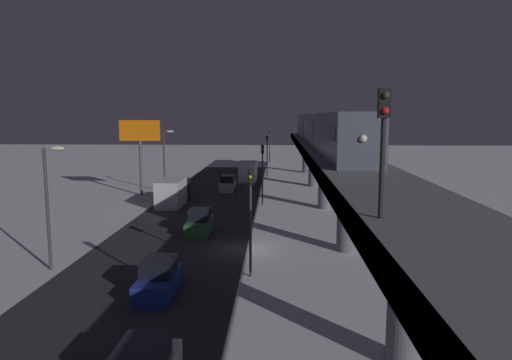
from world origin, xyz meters
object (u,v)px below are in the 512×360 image
subway_train (320,128)px  sedan_green_2 (200,223)px  traffic_light_mid (262,166)px  sedan_blue (159,280)px  box_truck (173,192)px  traffic_light_distant (270,142)px  traffic_light_far (267,150)px  commercial_billboard (140,138)px  delivery_van (248,171)px  rail_signal (383,130)px  traffic_light_near (250,207)px  sedan_silver (228,185)px

subway_train → sedan_green_2: subway_train is taller
subway_train → traffic_light_mid: bearing=40.9°
sedan_blue → box_truck: box_truck is taller
traffic_light_distant → sedan_blue: bearing=86.2°
traffic_light_far → commercial_billboard: (14.61, 16.68, 2.63)m
box_truck → traffic_light_mid: size_ratio=1.16×
delivery_van → traffic_light_far: (-2.70, -2.98, 2.85)m
rail_signal → sedan_blue: bearing=-44.5°
rail_signal → traffic_light_far: (4.77, -57.26, -4.80)m
box_truck → delivery_van: 20.70m
traffic_light_mid → traffic_light_far: size_ratio=1.00×
rail_signal → sedan_blue: rail_signal is taller
box_truck → traffic_light_near: bearing=113.0°
subway_train → traffic_light_far: subway_train is taller
sedan_blue → traffic_light_distant: bearing=86.2°
traffic_light_near → commercial_billboard: 31.89m
rail_signal → traffic_light_mid: rail_signal is taller
delivery_van → traffic_light_mid: traffic_light_mid is taller
subway_train → delivery_van: size_ratio=7.50×
sedan_blue → traffic_light_mid: traffic_light_mid is taller
box_truck → delivery_van: size_ratio=1.00×
sedan_silver → sedan_blue: same height
sedan_silver → traffic_light_near: bearing=-81.6°
traffic_light_far → traffic_light_distant: 22.45m
sedan_silver → traffic_light_far: traffic_light_far is taller
sedan_green_2 → sedan_blue: same height
sedan_silver → commercial_billboard: (9.91, 3.74, 6.04)m
subway_train → traffic_light_near: 29.00m
sedan_blue → rail_signal: bearing=-44.5°
subway_train → commercial_billboard: subway_train is taller
rail_signal → traffic_light_distant: bearing=-86.6°
sedan_blue → traffic_light_far: size_ratio=0.68×
traffic_light_mid → subway_train: bearing=-139.1°
sedan_silver → box_truck: size_ratio=0.55×
traffic_light_far → box_truck: bearing=67.1°
sedan_blue → delivery_van: (-2.00, -44.96, 0.55)m
sedan_blue → traffic_light_mid: bearing=79.6°
subway_train → rail_signal: (1.67, 40.37, 0.95)m
traffic_light_far → traffic_light_distant: same height
rail_signal → sedan_silver: bearing=-77.9°
sedan_blue → traffic_light_mid: (-4.70, -25.49, 3.40)m
sedan_blue → sedan_silver: bearing=90.0°
sedan_blue → traffic_light_far: bearing=84.4°
box_truck → traffic_light_far: traffic_light_far is taller
sedan_silver → commercial_billboard: commercial_billboard is taller
subway_train → sedan_blue: subway_train is taller
sedan_silver → sedan_green_2: same height
box_truck → commercial_billboard: bearing=-48.9°
rail_signal → box_truck: 38.31m
commercial_billboard → traffic_light_distant: bearing=-110.5°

